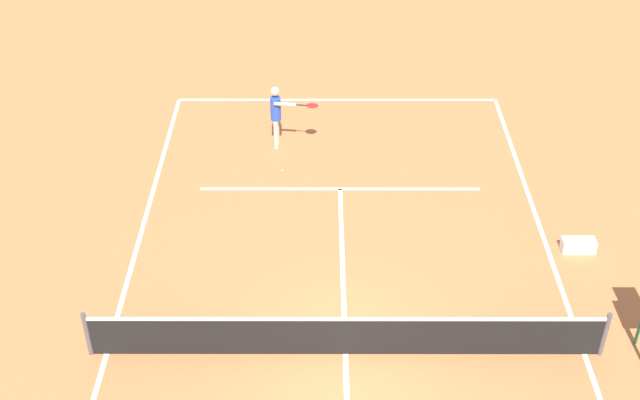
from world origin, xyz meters
TOP-DOWN VIEW (x-y plane):
  - ground_plane at (0.00, 0.00)m, footprint 60.00×60.00m
  - court_lines at (0.00, 0.00)m, footprint 9.55×20.94m
  - tennis_net at (0.00, 0.00)m, footprint 10.15×0.10m
  - player_serving at (1.64, -7.79)m, footprint 1.29×0.68m
  - tennis_ball at (1.50, -6.52)m, footprint 0.07×0.07m
  - equipment_bag at (-5.40, -3.26)m, footprint 0.76×0.32m

SIDE VIEW (x-z plane):
  - ground_plane at x=0.00m, z-range 0.00..0.00m
  - court_lines at x=0.00m, z-range 0.00..0.01m
  - tennis_ball at x=1.50m, z-range 0.00..0.07m
  - equipment_bag at x=-5.40m, z-range 0.00..0.30m
  - tennis_net at x=0.00m, z-range -0.04..1.03m
  - player_serving at x=1.64m, z-range 0.18..1.97m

